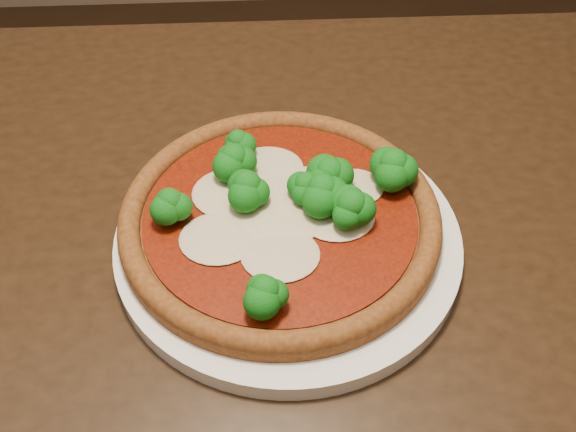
{
  "coord_description": "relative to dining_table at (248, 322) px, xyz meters",
  "views": [
    {
      "loc": [
        0.26,
        -0.29,
        1.21
      ],
      "look_at": [
        0.28,
        0.11,
        0.79
      ],
      "focal_mm": 40.0,
      "sensor_mm": 36.0,
      "label": 1
    }
  ],
  "objects": [
    {
      "name": "pizza",
      "position": [
        0.04,
        0.03,
        0.13
      ],
      "size": [
        0.3,
        0.3,
        0.06
      ],
      "rotation": [
        0.0,
        0.0,
        0.29
      ],
      "color": "brown",
      "rests_on": "plate"
    },
    {
      "name": "dining_table",
      "position": [
        0.0,
        0.0,
        0.0
      ],
      "size": [
        1.14,
        0.87,
        0.75
      ],
      "rotation": [
        0.0,
        0.0,
        -0.0
      ],
      "color": "black",
      "rests_on": "floor"
    },
    {
      "name": "plate",
      "position": [
        0.04,
        0.02,
        0.11
      ],
      "size": [
        0.32,
        0.32,
        0.02
      ],
      "primitive_type": "cylinder",
      "color": "white",
      "rests_on": "dining_table"
    }
  ]
}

